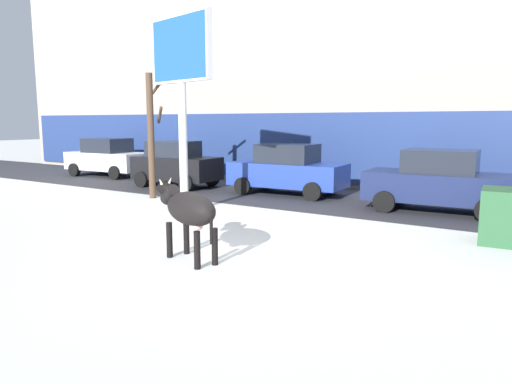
# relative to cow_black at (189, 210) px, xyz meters

# --- Properties ---
(ground_plane) EXTENTS (120.00, 120.00, 0.00)m
(ground_plane) POSITION_rel_cow_black_xyz_m (0.45, 0.29, -0.99)
(ground_plane) COLOR white
(road_strip) EXTENTS (60.00, 5.60, 0.01)m
(road_strip) POSITION_rel_cow_black_xyz_m (0.45, 8.23, -0.99)
(road_strip) COLOR #333338
(road_strip) RESTS_ON ground
(building_facade) EXTENTS (44.00, 6.10, 13.00)m
(building_facade) POSITION_rel_cow_black_xyz_m (0.45, 13.94, 5.49)
(building_facade) COLOR #A39989
(building_facade) RESTS_ON ground
(cow_black) EXTENTS (1.93, 0.98, 1.54)m
(cow_black) POSITION_rel_cow_black_xyz_m (0.00, 0.00, 0.00)
(cow_black) COLOR black
(cow_black) RESTS_ON ground
(billboard) EXTENTS (2.50, 0.74, 5.56)m
(billboard) POSITION_rel_cow_black_xyz_m (-3.22, 3.54, 3.32)
(billboard) COLOR silver
(billboard) RESTS_ON ground
(car_white_sedan) EXTENTS (4.29, 2.16, 1.84)m
(car_white_sedan) POSITION_rel_cow_black_xyz_m (-12.56, 8.66, -0.09)
(car_white_sedan) COLOR white
(car_white_sedan) RESTS_ON ground
(car_black_hatchback) EXTENTS (3.59, 2.07, 1.86)m
(car_black_hatchback) POSITION_rel_cow_black_xyz_m (-7.22, 7.64, -0.07)
(car_black_hatchback) COLOR black
(car_black_hatchback) RESTS_ON ground
(car_blue_sedan) EXTENTS (4.29, 2.16, 1.84)m
(car_blue_sedan) POSITION_rel_cow_black_xyz_m (-2.38, 8.25, -0.09)
(car_blue_sedan) COLOR #233D9E
(car_blue_sedan) RESTS_ON ground
(car_navy_sedan) EXTENTS (4.29, 2.16, 1.84)m
(car_navy_sedan) POSITION_rel_cow_black_xyz_m (3.00, 7.70, -0.09)
(car_navy_sedan) COLOR #19234C
(car_navy_sedan) RESTS_ON ground
(pedestrian_near_billboard) EXTENTS (0.36, 0.24, 1.73)m
(pedestrian_near_billboard) POSITION_rel_cow_black_xyz_m (2.28, 11.18, -0.11)
(pedestrian_near_billboard) COLOR #282833
(pedestrian_near_billboard) RESTS_ON ground
(bare_tree_left_lot) EXTENTS (1.03, 0.73, 4.39)m
(bare_tree_left_lot) POSITION_rel_cow_black_xyz_m (-5.96, 5.06, 1.27)
(bare_tree_left_lot) COLOR #4C3828
(bare_tree_left_lot) RESTS_ON ground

